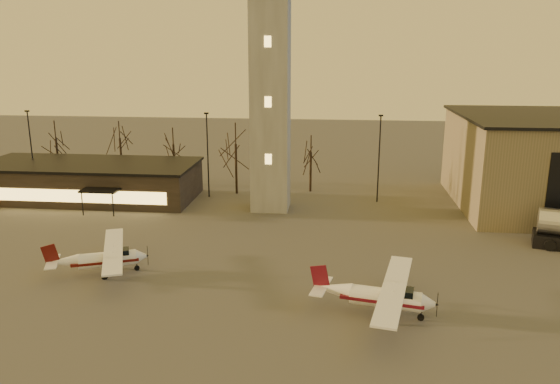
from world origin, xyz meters
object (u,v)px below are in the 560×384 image
Objects in this scene: cessna_front at (387,301)px; cessna_rear at (110,262)px; terminal at (89,180)px; control_tower at (270,58)px.

cessna_front is 21.85m from cessna_rear.
cessna_front is at bearing -38.83° from terminal.
control_tower reaches higher than cessna_front.
control_tower is 3.20× the size of cessna_rear.
control_tower is 26.24m from terminal.
cessna_rear is at bearing -118.23° from control_tower.
cessna_front is (32.81, -26.41, -1.09)m from terminal.
cessna_front is at bearing -66.11° from control_tower.
control_tower is 26.93m from cessna_rear.
control_tower reaches higher than cessna_rear.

